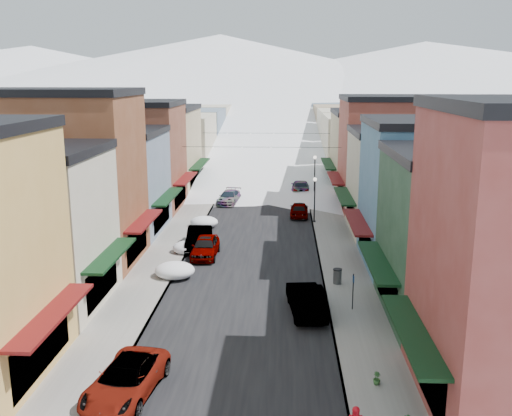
# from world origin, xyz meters

# --- Properties ---
(road) EXTENTS (10.00, 160.00, 0.01)m
(road) POSITION_xyz_m (0.00, 60.00, 0.01)
(road) COLOR black
(road) RESTS_ON ground
(sidewalk_left) EXTENTS (3.20, 160.00, 0.15)m
(sidewalk_left) POSITION_xyz_m (-6.60, 60.00, 0.07)
(sidewalk_left) COLOR gray
(sidewalk_left) RESTS_ON ground
(sidewalk_right) EXTENTS (3.20, 160.00, 0.15)m
(sidewalk_right) POSITION_xyz_m (6.60, 60.00, 0.07)
(sidewalk_right) COLOR gray
(sidewalk_right) RESTS_ON ground
(curb_left) EXTENTS (0.10, 160.00, 0.15)m
(curb_left) POSITION_xyz_m (-5.05, 60.00, 0.07)
(curb_left) COLOR slate
(curb_left) RESTS_ON ground
(curb_right) EXTENTS (0.10, 160.00, 0.15)m
(curb_right) POSITION_xyz_m (5.05, 60.00, 0.07)
(curb_right) COLOR slate
(curb_right) RESTS_ON ground
(bldg_l_cream) EXTENTS (11.30, 8.20, 9.50)m
(bldg_l_cream) POSITION_xyz_m (-13.19, 12.50, 4.76)
(bldg_l_cream) COLOR beige
(bldg_l_cream) RESTS_ON ground
(bldg_l_brick_near) EXTENTS (12.30, 8.20, 12.50)m
(bldg_l_brick_near) POSITION_xyz_m (-13.69, 20.50, 6.26)
(bldg_l_brick_near) COLOR brown
(bldg_l_brick_near) RESTS_ON ground
(bldg_l_grayblue) EXTENTS (11.30, 9.20, 9.00)m
(bldg_l_grayblue) POSITION_xyz_m (-13.19, 29.00, 4.51)
(bldg_l_grayblue) COLOR slate
(bldg_l_grayblue) RESTS_ON ground
(bldg_l_brick_far) EXTENTS (13.30, 9.20, 11.00)m
(bldg_l_brick_far) POSITION_xyz_m (-14.19, 38.00, 5.51)
(bldg_l_brick_far) COLOR brown
(bldg_l_brick_far) RESTS_ON ground
(bldg_l_tan) EXTENTS (11.30, 11.20, 10.00)m
(bldg_l_tan) POSITION_xyz_m (-13.19, 48.00, 5.01)
(bldg_l_tan) COLOR tan
(bldg_l_tan) RESTS_ON ground
(bldg_r_green) EXTENTS (11.30, 9.20, 9.50)m
(bldg_r_green) POSITION_xyz_m (13.19, 12.00, 4.76)
(bldg_r_green) COLOR #1D3C26
(bldg_r_green) RESTS_ON ground
(bldg_r_blue) EXTENTS (11.30, 9.20, 10.50)m
(bldg_r_blue) POSITION_xyz_m (13.19, 21.00, 5.26)
(bldg_r_blue) COLOR #3D6B8B
(bldg_r_blue) RESTS_ON ground
(bldg_r_cream) EXTENTS (12.30, 9.20, 9.00)m
(bldg_r_cream) POSITION_xyz_m (13.69, 30.00, 4.51)
(bldg_r_cream) COLOR #B6B092
(bldg_r_cream) RESTS_ON ground
(bldg_r_brick_far) EXTENTS (13.30, 9.20, 11.50)m
(bldg_r_brick_far) POSITION_xyz_m (14.19, 39.00, 5.76)
(bldg_r_brick_far) COLOR maroon
(bldg_r_brick_far) RESTS_ON ground
(bldg_r_tan) EXTENTS (11.30, 11.20, 9.50)m
(bldg_r_tan) POSITION_xyz_m (13.19, 49.00, 4.76)
(bldg_r_tan) COLOR #978963
(bldg_r_tan) RESTS_ON ground
(distant_blocks) EXTENTS (34.00, 55.00, 8.00)m
(distant_blocks) POSITION_xyz_m (0.00, 83.00, 4.00)
(distant_blocks) COLOR gray
(distant_blocks) RESTS_ON ground
(mountain_ridge) EXTENTS (670.00, 340.00, 34.00)m
(mountain_ridge) POSITION_xyz_m (-19.47, 277.18, 14.36)
(mountain_ridge) COLOR silver
(mountain_ridge) RESTS_ON ground
(overhead_cables) EXTENTS (16.40, 15.04, 0.04)m
(overhead_cables) POSITION_xyz_m (0.00, 47.50, 6.20)
(overhead_cables) COLOR black
(overhead_cables) RESTS_ON ground
(car_white_suv) EXTENTS (3.13, 5.56, 1.47)m
(car_white_suv) POSITION_xyz_m (-4.24, 3.00, 0.73)
(car_white_suv) COLOR silver
(car_white_suv) RESTS_ON ground
(car_silver_sedan) EXTENTS (1.90, 4.66, 1.58)m
(car_silver_sedan) POSITION_xyz_m (-3.50, 22.34, 0.79)
(car_silver_sedan) COLOR #AEB0B7
(car_silver_sedan) RESTS_ON ground
(car_dark_hatch) EXTENTS (2.02, 5.13, 1.66)m
(car_dark_hatch) POSITION_xyz_m (-4.30, 24.41, 0.83)
(car_dark_hatch) COLOR black
(car_dark_hatch) RESTS_ON ground
(car_silver_wagon) EXTENTS (2.56, 4.98, 1.38)m
(car_silver_wagon) POSITION_xyz_m (-3.50, 40.96, 0.69)
(car_silver_wagon) COLOR #ADB1B6
(car_silver_wagon) RESTS_ON ground
(car_green_sedan) EXTENTS (2.36, 5.29, 1.69)m
(car_green_sedan) POSITION_xyz_m (3.71, 12.19, 0.84)
(car_green_sedan) COLOR black
(car_green_sedan) RESTS_ON ground
(car_gray_suv) EXTENTS (1.88, 4.34, 1.46)m
(car_gray_suv) POSITION_xyz_m (3.88, 35.42, 0.73)
(car_gray_suv) COLOR gray
(car_gray_suv) RESTS_ON ground
(car_black_sedan) EXTENTS (2.20, 5.35, 1.55)m
(car_black_sedan) POSITION_xyz_m (4.30, 46.70, 0.78)
(car_black_sedan) COLOR black
(car_black_sedan) RESTS_ON ground
(car_lane_silver) EXTENTS (2.03, 4.57, 1.53)m
(car_lane_silver) POSITION_xyz_m (-1.70, 53.77, 0.76)
(car_lane_silver) COLOR #A6A8AE
(car_lane_silver) RESTS_ON ground
(car_lane_white) EXTENTS (2.56, 4.94, 1.33)m
(car_lane_white) POSITION_xyz_m (2.20, 69.06, 0.67)
(car_lane_white) COLOR silver
(car_lane_white) RESTS_ON ground
(parking_sign) EXTENTS (0.06, 0.29, 2.15)m
(parking_sign) POSITION_xyz_m (6.39, 12.44, 1.41)
(parking_sign) COLOR black
(parking_sign) RESTS_ON sidewalk_right
(trash_can) EXTENTS (0.58, 0.58, 0.99)m
(trash_can) POSITION_xyz_m (5.89, 16.65, 0.65)
(trash_can) COLOR #4E5053
(trash_can) RESTS_ON sidewalk_right
(streetlamp_near) EXTENTS (0.35, 0.35, 4.16)m
(streetlamp_near) POSITION_xyz_m (5.20, 32.85, 2.78)
(streetlamp_near) COLOR black
(streetlamp_near) RESTS_ON sidewalk_right
(streetlamp_far) EXTENTS (0.39, 0.39, 4.66)m
(streetlamp_far) POSITION_xyz_m (5.76, 44.09, 3.09)
(streetlamp_far) COLOR black
(streetlamp_far) RESTS_ON sidewalk_right
(planter_far) EXTENTS (0.44, 0.44, 0.57)m
(planter_far) POSITION_xyz_m (6.50, 4.18, 0.44)
(planter_far) COLOR #33632D
(planter_far) RESTS_ON sidewalk_right
(snow_pile_near) EXTENTS (2.68, 2.85, 1.13)m
(snow_pile_near) POSITION_xyz_m (-4.88, 17.57, 0.54)
(snow_pile_near) COLOR white
(snow_pile_near) RESTS_ON ground
(snow_pile_mid) EXTENTS (2.42, 2.69, 1.02)m
(snow_pile_mid) POSITION_xyz_m (-4.88, 23.01, 0.49)
(snow_pile_mid) COLOR white
(snow_pile_mid) RESTS_ON ground
(snow_pile_far) EXTENTS (2.50, 2.74, 1.06)m
(snow_pile_far) POSITION_xyz_m (-4.76, 30.83, 0.51)
(snow_pile_far) COLOR white
(snow_pile_far) RESTS_ON ground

